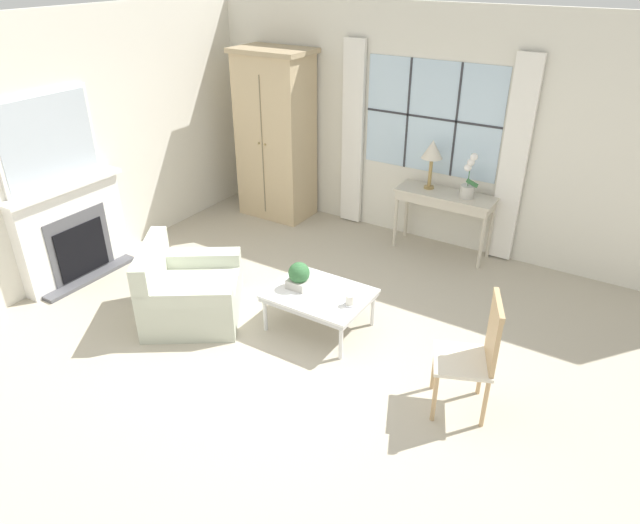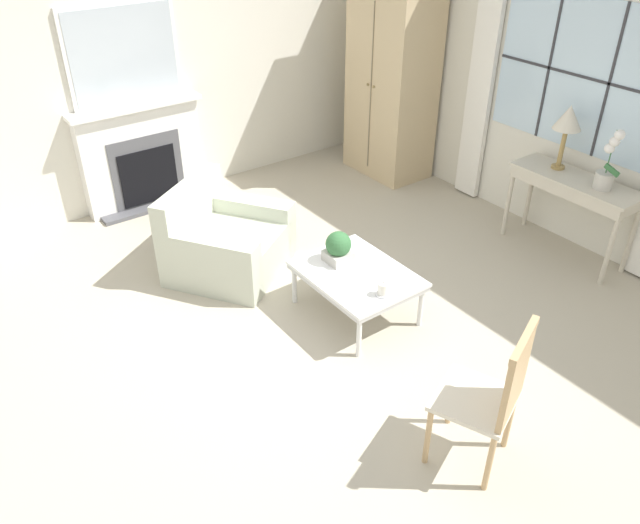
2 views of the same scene
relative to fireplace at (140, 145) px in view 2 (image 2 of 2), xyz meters
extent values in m
plane|color=#B2A893|center=(2.91, 0.00, -0.67)|extent=(14.00, 14.00, 0.00)
cube|color=silver|center=(2.91, 3.03, 0.73)|extent=(7.20, 0.06, 2.80)
cube|color=silver|center=(2.91, 3.00, 0.89)|extent=(1.68, 0.01, 1.30)
cube|color=#2D2D33|center=(2.61, 2.99, 0.89)|extent=(0.02, 0.02, 1.30)
cube|color=#2D2D33|center=(3.21, 2.99, 0.89)|extent=(0.02, 0.02, 1.30)
cube|color=#2D2D33|center=(2.91, 2.99, 0.89)|extent=(1.68, 0.02, 0.02)
cube|color=white|center=(1.89, 2.95, 0.53)|extent=(0.29, 0.06, 2.35)
cube|color=silver|center=(-0.12, 0.60, 0.73)|extent=(0.06, 7.20, 2.80)
cube|color=#515156|center=(0.08, 0.00, -0.65)|extent=(0.34, 1.15, 0.04)
cube|color=white|center=(0.00, 0.00, -0.14)|extent=(0.18, 1.28, 1.06)
cube|color=white|center=(0.03, 0.00, 0.42)|extent=(0.24, 1.36, 0.04)
cube|color=black|center=(0.10, 0.00, -0.31)|extent=(0.02, 0.61, 0.58)
cube|color=#515156|center=(0.09, 0.00, -0.25)|extent=(0.01, 0.77, 0.74)
cube|color=white|center=(-0.07, 0.00, 0.90)|extent=(0.04, 1.13, 0.97)
cube|color=silver|center=(-0.05, 0.00, 0.90)|extent=(0.01, 1.05, 0.89)
cube|color=tan|center=(0.88, 2.65, 0.41)|extent=(0.93, 0.60, 2.16)
cube|color=#74644C|center=(0.88, 2.35, 0.37)|extent=(0.01, 0.01, 1.81)
sphere|color=#997F4C|center=(0.83, 2.35, 0.41)|extent=(0.03, 0.03, 0.03)
sphere|color=#997F4C|center=(0.93, 2.35, 0.41)|extent=(0.03, 0.03, 0.03)
cube|color=beige|center=(3.27, 2.74, 0.09)|extent=(1.17, 0.41, 0.03)
cube|color=beige|center=(3.27, 2.74, 0.02)|extent=(1.12, 0.39, 0.10)
cylinder|color=beige|center=(2.73, 2.58, -0.30)|extent=(0.04, 0.04, 0.74)
cylinder|color=beige|center=(3.81, 2.58, -0.30)|extent=(0.04, 0.04, 0.74)
cylinder|color=beige|center=(2.73, 2.90, -0.30)|extent=(0.04, 0.04, 0.74)
cylinder|color=beige|center=(3.81, 2.90, -0.30)|extent=(0.04, 0.04, 0.74)
cylinder|color=#9E7F47|center=(3.04, 2.79, 0.11)|extent=(0.12, 0.12, 0.02)
cylinder|color=#9E7F47|center=(3.04, 2.79, 0.30)|extent=(0.04, 0.04, 0.35)
cone|color=beige|center=(3.04, 2.79, 0.58)|extent=(0.25, 0.25, 0.21)
cylinder|color=#BCB7AD|center=(3.52, 2.73, 0.18)|extent=(0.16, 0.16, 0.15)
cylinder|color=#336638|center=(3.52, 2.73, 0.44)|extent=(0.01, 0.01, 0.38)
cube|color=#336638|center=(3.57, 2.73, 0.29)|extent=(0.15, 0.02, 0.09)
sphere|color=white|center=(3.49, 2.74, 0.46)|extent=(0.09, 0.09, 0.09)
sphere|color=white|center=(3.52, 2.74, 0.52)|extent=(0.09, 0.09, 0.09)
sphere|color=white|center=(3.55, 2.74, 0.59)|extent=(0.09, 0.09, 0.09)
cube|color=beige|center=(1.68, 0.07, -0.47)|extent=(1.28, 1.30, 0.40)
cube|color=beige|center=(1.38, -0.13, -0.07)|extent=(0.67, 0.88, 0.39)
cube|color=beige|center=(1.47, 0.39, -0.40)|extent=(0.86, 0.67, 0.54)
cube|color=beige|center=(1.90, -0.24, -0.40)|extent=(0.86, 0.67, 0.54)
cube|color=beige|center=(4.40, 0.21, -0.20)|extent=(0.57, 0.57, 0.03)
cube|color=tan|center=(4.59, 0.29, 0.07)|extent=(0.19, 0.39, 0.50)
cube|color=tan|center=(4.59, 0.29, 0.34)|extent=(0.20, 0.41, 0.05)
cylinder|color=tan|center=(4.30, -0.04, -0.44)|extent=(0.04, 0.04, 0.45)
cylinder|color=tan|center=(4.16, 0.32, -0.44)|extent=(0.04, 0.04, 0.45)
cylinder|color=tan|center=(4.65, 0.11, -0.44)|extent=(0.04, 0.04, 0.45)
cylinder|color=tan|center=(4.51, 0.46, -0.44)|extent=(0.04, 0.04, 0.45)
cube|color=silver|center=(2.87, 0.57, -0.27)|extent=(0.95, 0.73, 0.03)
cube|color=beige|center=(2.87, 0.57, -0.31)|extent=(0.93, 0.71, 0.04)
cylinder|color=silver|center=(2.45, 0.25, -0.48)|extent=(0.04, 0.04, 0.38)
cylinder|color=silver|center=(3.29, 0.25, -0.48)|extent=(0.04, 0.04, 0.38)
cylinder|color=silver|center=(2.45, 0.88, -0.48)|extent=(0.04, 0.04, 0.38)
cylinder|color=silver|center=(3.29, 0.88, -0.48)|extent=(0.04, 0.04, 0.38)
cube|color=#BCB7AD|center=(2.65, 0.55, -0.22)|extent=(0.20, 0.20, 0.09)
sphere|color=#336638|center=(2.65, 0.55, -0.10)|extent=(0.21, 0.21, 0.21)
cylinder|color=silver|center=(3.22, 0.53, -0.26)|extent=(0.11, 0.11, 0.01)
cylinder|color=silver|center=(3.22, 0.53, -0.20)|extent=(0.08, 0.08, 0.09)
cylinder|color=black|center=(3.22, 0.53, -0.15)|extent=(0.00, 0.00, 0.01)
camera|label=1|loc=(5.33, -3.37, 2.60)|focal=32.00mm
camera|label=2|loc=(6.00, -2.09, 2.46)|focal=35.00mm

